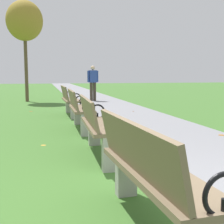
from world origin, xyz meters
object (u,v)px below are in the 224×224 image
park_bench_2 (97,125)px  pedestrian_walking (93,81)px  park_bench_3 (79,108)px  park_bench_4 (69,100)px  park_bench_1 (150,172)px  tree_2 (25,21)px

park_bench_2 → pedestrian_walking: pedestrian_walking is taller
park_bench_3 → park_bench_4: same height
park_bench_1 → tree_2: bearing=96.8°
park_bench_1 → park_bench_2: size_ratio=1.00×
tree_2 → park_bench_2: bearing=-81.6°
park_bench_3 → tree_2: tree_2 is taller
park_bench_2 → park_bench_4: same height
park_bench_2 → pedestrian_walking: (1.51, 9.45, 0.44)m
park_bench_4 → tree_2: (-1.47, 5.30, 3.11)m
park_bench_1 → park_bench_3: 4.57m
park_bench_2 → tree_2: 10.56m
park_bench_2 → park_bench_4: 4.69m
park_bench_2 → park_bench_4: size_ratio=1.01×
tree_2 → pedestrian_walking: bearing=-10.2°
park_bench_1 → tree_2: 12.74m
tree_2 → park_bench_3: bearing=-79.2°
tree_2 → park_bench_1: bearing=-83.2°
park_bench_2 → park_bench_3: size_ratio=1.01×
pedestrian_walking → park_bench_4: bearing=-107.6°
park_bench_4 → pedestrian_walking: 5.01m
park_bench_4 → park_bench_3: bearing=-90.0°
park_bench_4 → tree_2: 6.31m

